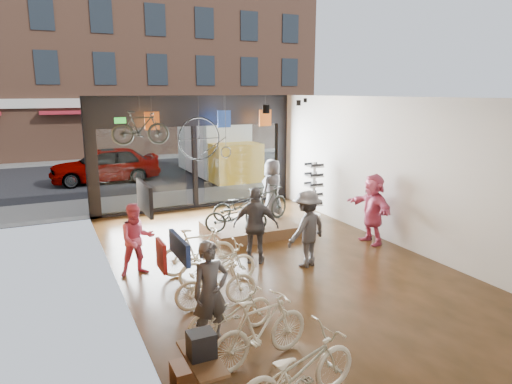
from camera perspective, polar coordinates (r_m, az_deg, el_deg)
ground_plane at (r=10.71m, az=2.61°, el=-9.16°), size 7.00×12.00×0.04m
ceiling at (r=9.96m, az=2.83°, el=11.85°), size 7.00×12.00×0.04m
wall_left at (r=9.09m, az=-17.28°, el=-0.97°), size 0.04×12.00×3.80m
wall_right at (r=12.20m, az=17.49°, el=2.33°), size 0.04×12.00×3.80m
storefront at (r=15.64m, az=-7.71°, el=4.90°), size 7.00×0.26×3.80m
exit_sign at (r=14.86m, az=-16.64°, el=8.57°), size 0.35×0.06×0.18m
street_road at (r=24.56m, az=-14.04°, el=2.85°), size 30.00×18.00×0.02m
sidewalk_near at (r=17.10m, az=-8.77°, el=-0.76°), size 30.00×2.40×0.12m
sidewalk_far at (r=28.44m, az=-15.68°, el=4.17°), size 30.00×2.00×0.12m
opposite_building at (r=30.80m, az=-17.32°, el=17.63°), size 26.00×5.00×14.00m
street_car at (r=21.16m, az=-18.34°, el=3.28°), size 4.61×1.86×1.57m
box_truck at (r=21.33m, az=-4.54°, el=5.26°), size 2.15×6.45×2.54m
floor_bike_0 at (r=6.18m, az=5.19°, el=-21.34°), size 1.92×0.90×0.97m
floor_bike_1 at (r=6.97m, az=0.56°, el=-16.82°), size 1.76×0.77×1.02m
floor_bike_2 at (r=7.70m, az=-3.17°, el=-14.70°), size 1.61×0.73×0.82m
floor_bike_3 at (r=8.57m, az=-5.02°, el=-11.36°), size 1.58×0.57×0.93m
floor_bike_4 at (r=9.55m, az=-4.83°, el=-8.98°), size 1.68×0.59×0.88m
floor_bike_5 at (r=10.12m, az=-7.23°, el=-7.31°), size 1.74×0.56×1.04m
display_platform at (r=12.84m, az=-0.80°, el=-4.63°), size 2.40×1.80×0.30m
display_bike_left at (r=11.97m, az=-2.52°, el=-3.03°), size 1.73×1.07×0.86m
display_bike_mid at (r=12.80m, az=1.35°, el=-1.51°), size 1.83×1.17×1.07m
display_bike_right at (r=13.14m, az=-2.13°, el=-1.68°), size 1.60×0.60×0.83m
customer_0 at (r=7.35m, az=-5.70°, el=-12.39°), size 0.65×0.46×1.68m
customer_1 at (r=10.23m, az=-14.67°, el=-5.75°), size 0.81×0.64×1.60m
customer_2 at (r=10.53m, az=-0.01°, el=-4.22°), size 1.12×0.94×1.80m
customer_3 at (r=10.42m, az=6.38°, el=-4.60°), size 1.29×0.99×1.76m
customer_4 at (r=14.41m, az=2.04°, el=0.45°), size 1.07×0.93×1.86m
customer_5 at (r=12.30m, az=14.37°, el=-2.03°), size 0.64×1.75×1.86m
sunglasses_rack at (r=14.47m, az=7.18°, el=0.21°), size 0.60×0.53×1.76m
wall_merch at (r=6.04m, az=-10.50°, el=-13.48°), size 0.40×2.40×2.60m
penny_farthing at (r=13.84m, az=-6.06°, el=6.48°), size 1.61×0.06×1.29m
hung_bike at (r=13.27m, az=-14.24°, el=7.76°), size 1.62×0.64×0.95m
jersey_left at (r=14.35m, az=-12.87°, el=8.66°), size 0.45×0.03×0.55m
jersey_mid at (r=15.04m, az=-4.00°, el=9.09°), size 0.45×0.03×0.55m
jersey_right at (r=15.65m, az=1.16°, el=9.25°), size 0.45×0.03×0.55m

